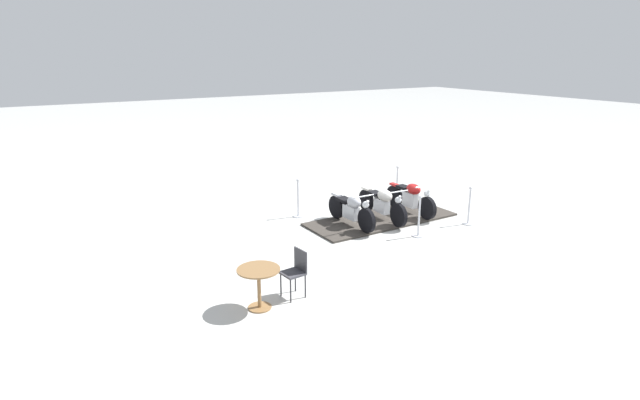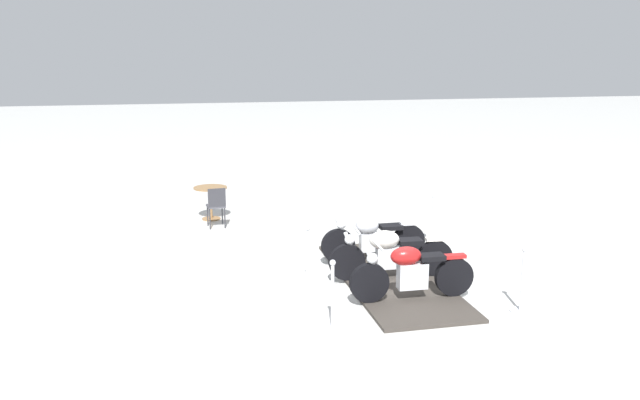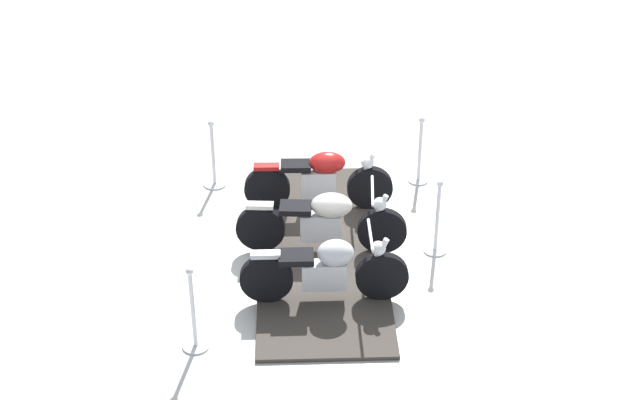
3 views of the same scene
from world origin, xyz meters
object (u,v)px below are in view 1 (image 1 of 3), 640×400
object	(u,v)px
stanchion_left_front	(298,204)
cafe_table	(259,279)
motorcycle_maroon	(411,197)
stanchion_left_rear	(397,188)
stanchion_right_mid	(419,223)
motorcycle_chrome	(352,209)
cafe_chair_near_table	(296,270)
stanchion_right_rear	(469,211)
motorcycle_cream	(383,203)

from	to	relation	value
stanchion_left_front	cafe_table	size ratio (longest dim) A/B	1.41
motorcycle_maroon	stanchion_left_front	xyz separation A→B (m)	(-2.90, 1.52, -0.15)
motorcycle_maroon	cafe_table	bearing A→B (deg)	-64.65
cafe_table	stanchion_left_rear	bearing A→B (deg)	32.76
stanchion_right_mid	motorcycle_maroon	bearing A→B (deg)	55.42
motorcycle_chrome	cafe_chair_near_table	bearing A→B (deg)	-50.11
stanchion_left_front	motorcycle_chrome	bearing A→B (deg)	-62.74
cafe_table	motorcycle_chrome	bearing A→B (deg)	35.22
stanchion_right_rear	motorcycle_chrome	bearing A→B (deg)	153.48
stanchion_left_rear	motorcycle_cream	bearing A→B (deg)	-138.84
stanchion_right_rear	stanchion_left_rear	size ratio (longest dim) A/B	1.00
motorcycle_maroon	cafe_table	distance (m)	6.76
motorcycle_chrome	stanchion_right_mid	bearing A→B (deg)	35.26
motorcycle_chrome	motorcycle_maroon	size ratio (longest dim) A/B	0.99
motorcycle_maroon	stanchion_right_rear	distance (m)	1.68
motorcycle_chrome	cafe_table	bearing A→B (deg)	-55.57
motorcycle_maroon	cafe_chair_near_table	size ratio (longest dim) A/B	2.22
stanchion_left_front	cafe_chair_near_table	size ratio (longest dim) A/B	1.19
stanchion_left_rear	motorcycle_chrome	bearing A→B (deg)	-150.94
stanchion_right_mid	stanchion_right_rear	size ratio (longest dim) A/B	1.02
motorcycle_cream	cafe_table	bearing A→B (deg)	-57.41
motorcycle_chrome	stanchion_right_mid	world-z (taller)	stanchion_right_mid
stanchion_left_rear	cafe_table	bearing A→B (deg)	-147.24
cafe_chair_near_table	stanchion_right_rear	bearing A→B (deg)	-173.85
stanchion_left_front	stanchion_right_rear	bearing A→B (deg)	-39.00
motorcycle_chrome	stanchion_left_front	world-z (taller)	stanchion_left_front
motorcycle_cream	stanchion_right_mid	world-z (taller)	stanchion_right_mid
stanchion_right_mid	stanchion_right_rear	world-z (taller)	stanchion_right_mid
motorcycle_cream	cafe_chair_near_table	distance (m)	5.06
stanchion_right_mid	stanchion_left_rear	distance (m)	3.54
motorcycle_cream	stanchion_right_rear	distance (m)	2.36
motorcycle_chrome	cafe_chair_near_table	world-z (taller)	motorcycle_chrome
stanchion_right_mid	stanchion_right_rear	distance (m)	1.83
motorcycle_maroon	cafe_table	xyz separation A→B (m)	(-6.12, -2.87, 0.07)
stanchion_right_mid	stanchion_left_rear	xyz separation A→B (m)	(1.79, 3.06, -0.04)
stanchion_right_mid	cafe_table	world-z (taller)	stanchion_right_mid
stanchion_left_rear	cafe_table	xyz separation A→B (m)	(-6.88, -4.43, 0.27)
stanchion_left_front	motorcycle_cream	bearing A→B (deg)	-39.86
stanchion_right_mid	cafe_chair_near_table	distance (m)	4.46
motorcycle_chrome	stanchion_right_mid	size ratio (longest dim) A/B	1.88
stanchion_right_mid	stanchion_left_front	size ratio (longest dim) A/B	0.97
motorcycle_cream	stanchion_right_mid	distance (m)	1.48
cafe_table	motorcycle_cream	bearing A→B (deg)	29.29
motorcycle_cream	cafe_table	world-z (taller)	motorcycle_cream
cafe_chair_near_table	motorcycle_chrome	bearing A→B (deg)	-145.25
motorcycle_cream	stanchion_left_rear	size ratio (longest dim) A/B	2.10
stanchion_left_rear	stanchion_right_rear	bearing A→B (deg)	-89.30
motorcycle_chrome	motorcycle_cream	world-z (taller)	motorcycle_chrome
stanchion_right_mid	cafe_chair_near_table	size ratio (longest dim) A/B	1.16
motorcycle_cream	stanchion_right_rear	bearing A→B (deg)	55.17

